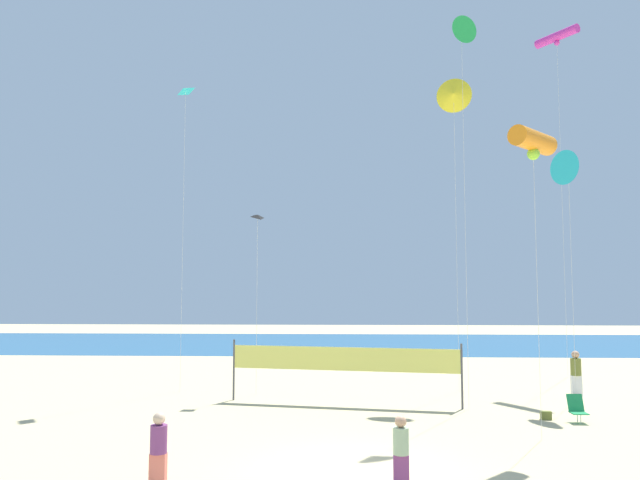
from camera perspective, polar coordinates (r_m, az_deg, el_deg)
name	(u,v)px	position (r m, az deg, el deg)	size (l,w,h in m)	color
ground_plane	(352,471)	(15.71, 3.10, -21.03)	(120.00, 120.00, 0.00)	#D1BC89
ocean_band	(346,343)	(50.03, 2.53, -9.76)	(120.00, 20.00, 0.01)	#28608C
beachgoer_plum_shirt	(158,447)	(14.68, -15.09, -18.48)	(0.38, 0.38, 1.65)	#EA7260
beachgoer_olive_shirt	(576,372)	(27.68, 23.13, -11.44)	(0.43, 0.43, 1.86)	white
beachgoer_sage_shirt	(401,449)	(14.40, 7.69, -19.05)	(0.36, 0.36, 1.57)	#7A3872
folding_beach_chair	(577,408)	(22.54, 23.21, -14.43)	(0.52, 0.65, 0.89)	#1E8C4C
volleyball_net	(343,361)	(23.70, 2.23, -11.42)	(8.89, 1.57, 2.40)	#4C4C51
beach_handbag	(546,415)	(22.59, 20.66, -15.32)	(0.35, 0.18, 0.28)	olive
kite_cyan_diamond	(185,94)	(28.53, -12.71, 13.35)	(0.66, 0.65, 13.59)	silver
kite_black_diamond	(258,219)	(25.97, -5.93, 1.98)	(0.69, 0.70, 7.72)	silver
kite_green_delta	(461,32)	(25.37, 13.28, 18.66)	(1.17, 0.79, 15.01)	silver
kite_yellow_delta	(454,95)	(28.64, 12.58, 13.32)	(1.63, 0.77, 14.03)	silver
kite_orange_tube	(533,142)	(19.74, 19.57, 8.79)	(1.84, 1.88, 9.28)	silver
kite_cyan_delta	(568,168)	(26.98, 22.51, 6.33)	(1.14, 1.48, 10.14)	silver
kite_magenta_tube	(557,38)	(35.79, 21.56, 17.45)	(1.78, 2.32, 18.01)	silver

